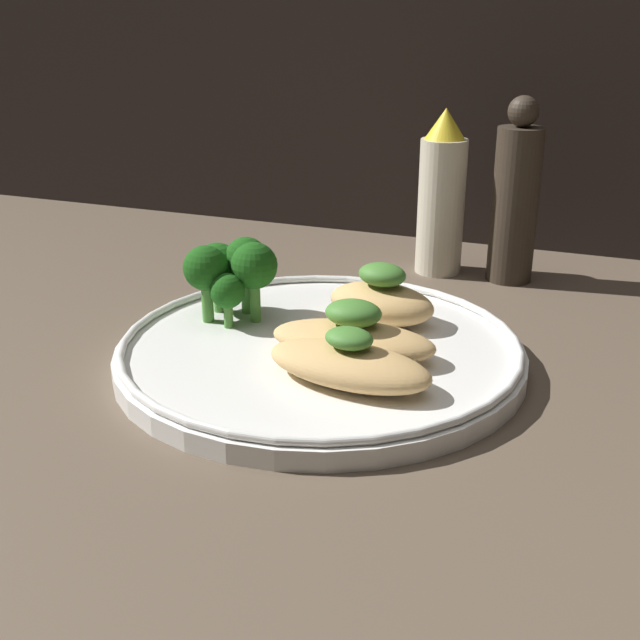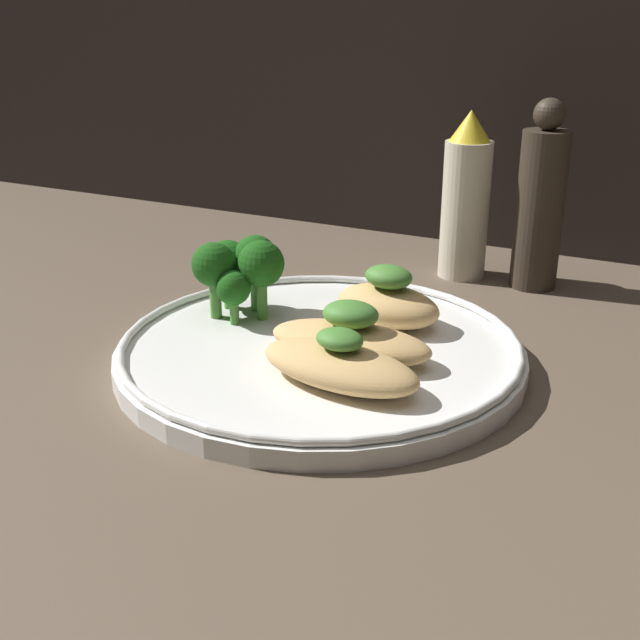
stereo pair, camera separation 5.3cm
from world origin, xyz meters
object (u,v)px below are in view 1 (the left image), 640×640
plate (320,351)px  pepper_grinder (515,199)px  sauce_bottle (442,196)px  broccoli_bunch (230,269)px

plate → pepper_grinder: (9.81, 24.18, 6.77)cm
plate → sauce_bottle: size_ratio=1.90×
sauce_bottle → pepper_grinder: (6.87, -0.00, 0.29)cm
pepper_grinder → sauce_bottle: bearing=180.0°
sauce_bottle → broccoli_bunch: bearing=-118.0°
plate → pepper_grinder: bearing=67.9°
broccoli_bunch → sauce_bottle: 24.40cm
plate → pepper_grinder: pepper_grinder is taller
plate → broccoli_bunch: broccoli_bunch is taller
plate → sauce_bottle: 25.21cm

